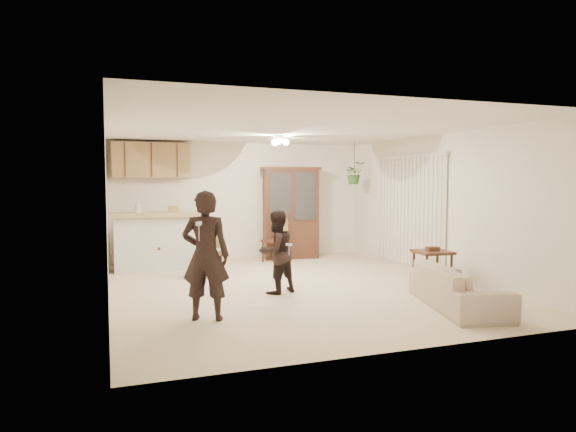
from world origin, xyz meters
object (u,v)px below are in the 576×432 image
object	(u,v)px
chair_bar	(152,256)
chair_hutch_left	(209,262)
adult	(206,246)
side_table	(432,268)
child	(276,249)
china_hutch	(291,213)
sofa	(458,280)
chair_hutch_right	(275,249)

from	to	relation	value
chair_bar	chair_hutch_left	world-z (taller)	chair_bar
adult	side_table	size ratio (longest dim) A/B	2.79
chair_hutch_left	child	bearing A→B (deg)	-40.19
side_table	chair_hutch_left	xyz separation A→B (m)	(-3.19, 2.03, -0.04)
side_table	chair_bar	world-z (taller)	chair_bar
china_hutch	chair_hutch_left	distance (m)	2.74
china_hutch	chair_hutch_left	world-z (taller)	china_hutch
china_hutch	chair_bar	distance (m)	3.13
adult	child	size ratio (longest dim) A/B	1.33
chair_bar	chair_hutch_left	distance (m)	1.38
sofa	chair_hutch_right	world-z (taller)	chair_hutch_right
side_table	child	bearing A→B (deg)	171.00
sofa	child	bearing A→B (deg)	66.06
china_hutch	chair_hutch_left	xyz separation A→B (m)	(-2.10, -1.61, -0.72)
sofa	china_hutch	distance (m)	4.95
chair_hutch_left	chair_hutch_right	distance (m)	1.98
china_hutch	chair_hutch_left	size ratio (longest dim) A/B	2.12
adult	side_table	world-z (taller)	adult
chair_bar	chair_hutch_left	xyz separation A→B (m)	(0.89, -1.05, -0.01)
adult	chair_bar	size ratio (longest dim) A/B	1.83
sofa	adult	world-z (taller)	adult
child	chair_bar	size ratio (longest dim) A/B	1.38
chair_hutch_right	chair_bar	bearing A→B (deg)	-26.78
child	side_table	xyz separation A→B (m)	(2.48, -0.39, -0.37)
sofa	china_hutch	size ratio (longest dim) A/B	0.95
chair_hutch_left	chair_hutch_right	size ratio (longest dim) A/B	0.93
side_table	chair_bar	xyz separation A→B (m)	(-4.08, 3.07, -0.03)
side_table	adult	bearing A→B (deg)	-169.10
sofa	child	world-z (taller)	child
adult	chair_bar	world-z (taller)	adult
side_table	chair_hutch_right	world-z (taller)	chair_hutch_right
child	china_hutch	distance (m)	3.55
chair_hutch_left	chair_hutch_right	xyz separation A→B (m)	(1.60, 1.16, 0.02)
child	chair_hutch_left	world-z (taller)	child
chair_hutch_right	chair_hutch_left	bearing A→B (deg)	6.52
china_hutch	chair_bar	xyz separation A→B (m)	(-2.99, -0.57, -0.70)
sofa	china_hutch	bearing A→B (deg)	22.25
child	china_hutch	bearing A→B (deg)	-134.64
sofa	chair_bar	world-z (taller)	chair_bar
sofa	side_table	size ratio (longest dim) A/B	2.90
chair_hutch_right	side_table	bearing A→B (deg)	86.94
side_table	chair_hutch_left	distance (m)	3.78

